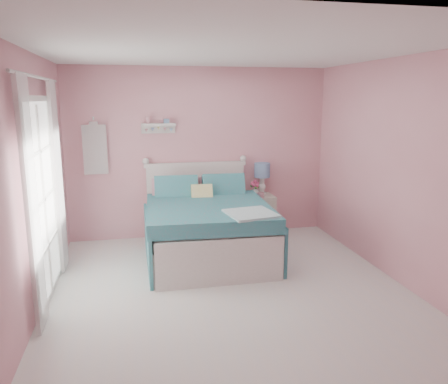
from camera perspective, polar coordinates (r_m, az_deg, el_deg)
name	(u,v)px	position (r m, az deg, el deg)	size (l,w,h in m)	color
floor	(232,293)	(5.00, 1.02, -13.11)	(4.50, 4.50, 0.00)	silver
room_shell	(232,152)	(4.55, 1.09, 5.23)	(4.50, 4.50, 4.50)	#CE828D
bed	(206,228)	(5.97, -2.33, -4.71)	(1.66, 2.05, 1.17)	silver
nightstand	(259,215)	(6.93, 4.57, -3.02)	(0.45, 0.44, 0.64)	beige
table_lamp	(262,172)	(6.91, 5.00, 2.56)	(0.25, 0.25, 0.49)	white
vase	(255,191)	(6.84, 4.07, 0.15)	(0.14, 0.14, 0.14)	#B8C3C1
teacup	(261,195)	(6.71, 4.80, -0.37)	(0.10, 0.10, 0.08)	#C88692
roses	(255,184)	(6.81, 4.07, 1.06)	(0.14, 0.11, 0.12)	#D14778
wall_shelf	(158,126)	(6.62, -8.60, 8.56)	(0.50, 0.15, 0.25)	silver
hanging_dress	(95,150)	(6.65, -16.50, 5.32)	(0.34, 0.03, 0.72)	white
french_door	(43,200)	(5.01, -22.58, -0.99)	(0.04, 1.32, 2.16)	silver
curtain_near	(32,207)	(4.27, -23.81, -1.79)	(0.04, 0.40, 2.32)	white
curtain_far	(58,178)	(5.70, -20.85, 1.73)	(0.04, 0.40, 2.32)	white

